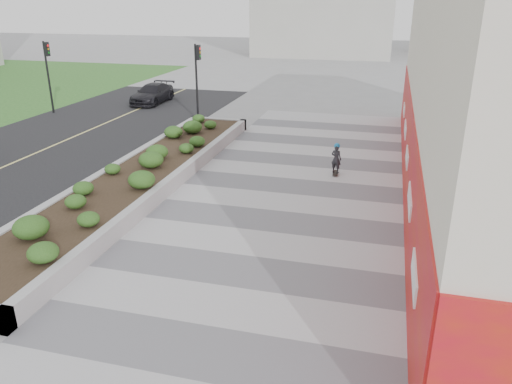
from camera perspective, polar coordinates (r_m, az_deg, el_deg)
ground at (r=11.47m, az=-3.81°, el=-13.42°), size 160.00×160.00×0.00m
walkway at (r=13.93m, az=0.11°, el=-6.62°), size 8.00×36.00×0.01m
building at (r=18.47m, az=27.26°, el=11.07°), size 6.04×24.08×8.00m
planter at (r=19.09m, az=-12.93°, el=2.09°), size 3.00×18.00×0.90m
traffic_signal_near at (r=28.61m, az=-6.72°, el=13.59°), size 0.33×0.28×4.20m
traffic_signal_far at (r=32.67m, az=-22.69°, el=13.10°), size 0.33×0.28×4.20m
manhole_cover at (r=13.82m, az=2.13°, el=-6.87°), size 0.44×0.44×0.01m
skateboarder at (r=19.82m, az=9.16°, el=3.80°), size 0.48×0.73×1.29m
car_dark at (r=34.36m, az=-11.74°, el=10.95°), size 1.75×4.24×1.23m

